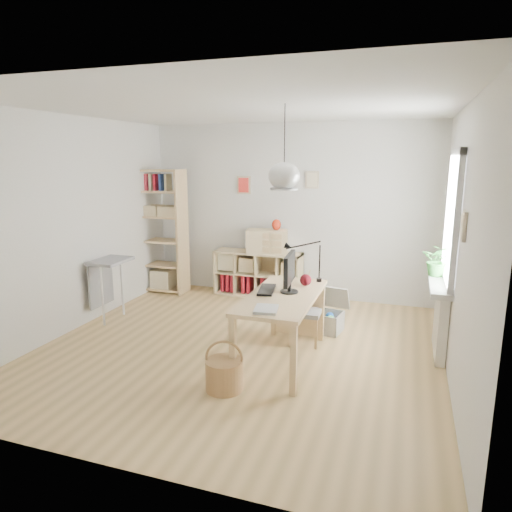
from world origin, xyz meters
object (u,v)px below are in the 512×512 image
(tall_bookshelf, at_px, (161,226))
(monitor, at_px, (289,271))
(cube_shelf, at_px, (257,277))
(chair, at_px, (306,308))
(storage_chest, at_px, (324,317))
(drawer_chest, at_px, (267,241))
(desk, at_px, (282,303))

(tall_bookshelf, height_order, monitor, tall_bookshelf)
(cube_shelf, height_order, chair, chair)
(tall_bookshelf, distance_m, monitor, 3.21)
(cube_shelf, height_order, monitor, monitor)
(chair, distance_m, monitor, 0.76)
(cube_shelf, bearing_deg, storage_chest, -42.02)
(monitor, bearing_deg, storage_chest, 71.84)
(tall_bookshelf, height_order, chair, tall_bookshelf)
(drawer_chest, bearing_deg, cube_shelf, 154.10)
(desk, relative_size, chair, 2.02)
(cube_shelf, relative_size, monitor, 2.84)
(desk, bearing_deg, monitor, 67.97)
(desk, xyz_separation_m, cube_shelf, (-1.02, 2.23, -0.36))
(desk, height_order, drawer_chest, drawer_chest)
(desk, bearing_deg, chair, 78.06)
(chair, distance_m, drawer_chest, 1.92)
(desk, xyz_separation_m, monitor, (0.04, 0.11, 0.33))
(desk, xyz_separation_m, tall_bookshelf, (-2.59, 1.95, 0.43))
(chair, bearing_deg, monitor, -102.52)
(storage_chest, height_order, monitor, monitor)
(cube_shelf, distance_m, drawer_chest, 0.63)
(cube_shelf, xyz_separation_m, drawer_chest, (0.17, -0.04, 0.60))
(tall_bookshelf, distance_m, chair, 3.10)
(monitor, bearing_deg, drawer_chest, 108.43)
(chair, bearing_deg, storage_chest, 69.93)
(tall_bookshelf, bearing_deg, desk, -37.01)
(desk, xyz_separation_m, chair, (0.13, 0.61, -0.23))
(tall_bookshelf, xyz_separation_m, monitor, (2.63, -1.84, -0.10))
(desk, distance_m, drawer_chest, 2.36)
(monitor, bearing_deg, cube_shelf, 111.80)
(monitor, distance_m, drawer_chest, 2.27)
(chair, xyz_separation_m, storage_chest, (0.14, 0.46, -0.25))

